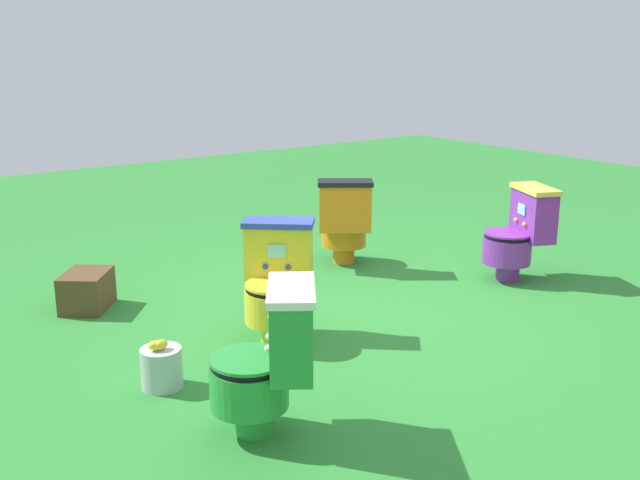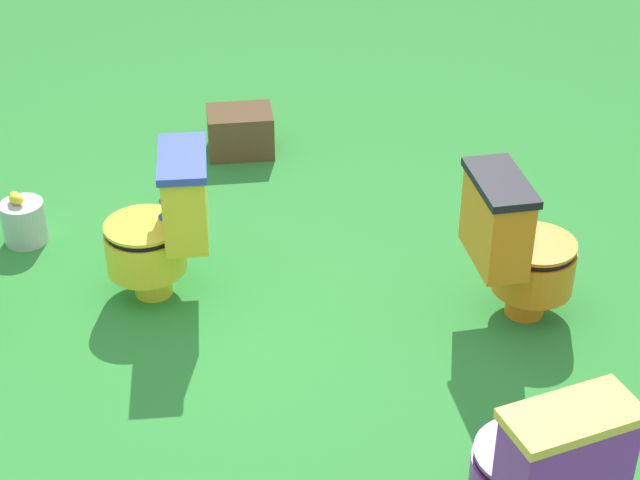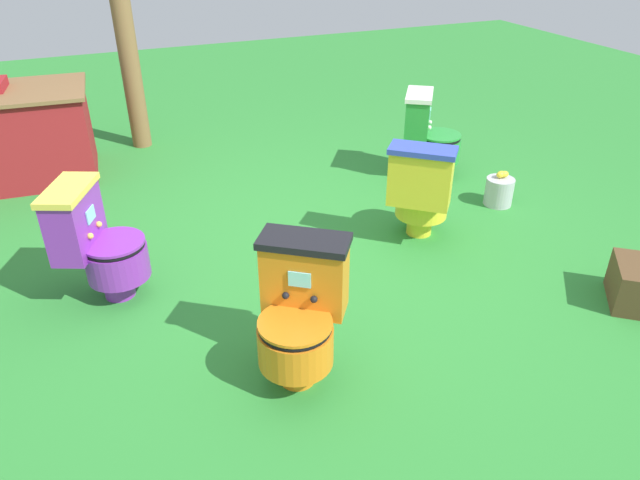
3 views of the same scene
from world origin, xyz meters
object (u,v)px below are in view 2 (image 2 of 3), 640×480
object	(u,v)px
toilet_yellow	(163,225)
lemon_bucket	(24,221)
small_crate	(240,132)
toilet_orange	(517,247)
toilet_purple	(541,472)

from	to	relation	value
toilet_yellow	lemon_bucket	bearing A→B (deg)	54.49
lemon_bucket	small_crate	bearing A→B (deg)	-93.38
toilet_orange	small_crate	distance (m)	2.09
toilet_purple	toilet_orange	world-z (taller)	same
toilet_purple	toilet_orange	xyz separation A→B (m)	(0.84, -1.09, 0.00)
small_crate	toilet_orange	bearing A→B (deg)	173.61
toilet_orange	lemon_bucket	xyz separation A→B (m)	(2.15, 1.18, -0.25)
toilet_orange	small_crate	xyz separation A→B (m)	(2.06, -0.23, -0.24)
toilet_orange	lemon_bucket	distance (m)	2.46
lemon_bucket	toilet_yellow	bearing A→B (deg)	-166.13
toilet_yellow	small_crate	size ratio (longest dim) A/B	1.94
toilet_orange	lemon_bucket	size ratio (longest dim) A/B	2.63
toilet_purple	toilet_yellow	bearing A→B (deg)	110.77
toilet_yellow	lemon_bucket	xyz separation A→B (m)	(0.87, 0.22, -0.25)
small_crate	lemon_bucket	size ratio (longest dim) A/B	1.36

